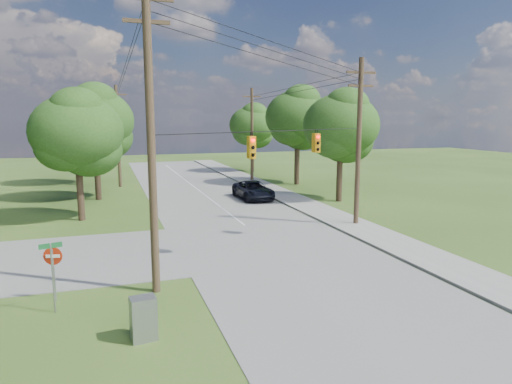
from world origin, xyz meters
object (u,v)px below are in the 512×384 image
object	(u,v)px
pole_ne	(359,140)
car_main_north	(253,190)
pole_north_w	(118,135)
control_cabinet	(143,319)
do_not_enter_sign	(53,261)
pole_north_e	(252,134)
pole_sw	(151,134)

from	to	relation	value
pole_ne	car_main_north	size ratio (longest dim) A/B	1.95
pole_north_w	control_cabinet	distance (m)	33.86
do_not_enter_sign	pole_ne	bearing A→B (deg)	36.50
pole_north_e	do_not_enter_sign	xyz separation A→B (m)	(-17.22, -29.33, -3.58)
pole_north_w	car_main_north	xyz separation A→B (m)	(10.50, -10.96, -4.35)
pole_sw	pole_ne	world-z (taller)	pole_sw
pole_ne	control_cabinet	world-z (taller)	pole_ne
control_cabinet	do_not_enter_sign	xyz separation A→B (m)	(-2.92, 4.23, 0.85)
control_cabinet	car_main_north	bearing A→B (deg)	56.39
pole_sw	pole_north_w	size ratio (longest dim) A/B	1.20
car_main_north	do_not_enter_sign	bearing A→B (deg)	-127.58
pole_north_w	pole_ne	bearing A→B (deg)	-57.71
pole_sw	pole_ne	xyz separation A→B (m)	(13.50, 7.60, -0.76)
pole_north_e	pole_north_w	distance (m)	13.90
pole_ne	pole_north_e	world-z (taller)	pole_ne
pole_north_e	car_main_north	bearing A→B (deg)	-107.24
pole_north_w	do_not_enter_sign	size ratio (longest dim) A/B	4.77
car_main_north	do_not_enter_sign	distance (m)	23.01
pole_ne	car_main_north	world-z (taller)	pole_ne
pole_north_w	pole_north_e	bearing A→B (deg)	0.00
pole_sw	pole_north_w	world-z (taller)	pole_sw
pole_sw	pole_north_w	bearing A→B (deg)	90.77
pole_sw	do_not_enter_sign	world-z (taller)	pole_sw
do_not_enter_sign	pole_north_w	bearing A→B (deg)	96.97
pole_sw	car_main_north	world-z (taller)	pole_sw
control_cabinet	pole_north_w	bearing A→B (deg)	81.44
control_cabinet	pole_ne	bearing A→B (deg)	31.09
pole_sw	do_not_enter_sign	xyz separation A→B (m)	(-3.72, 0.27, -4.68)
pole_north_e	do_not_enter_sign	size ratio (longest dim) A/B	4.77
pole_north_w	do_not_enter_sign	bearing A→B (deg)	-96.46
do_not_enter_sign	control_cabinet	bearing A→B (deg)	-41.95
pole_north_e	car_main_north	xyz separation A→B (m)	(-3.40, -10.96, -4.35)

